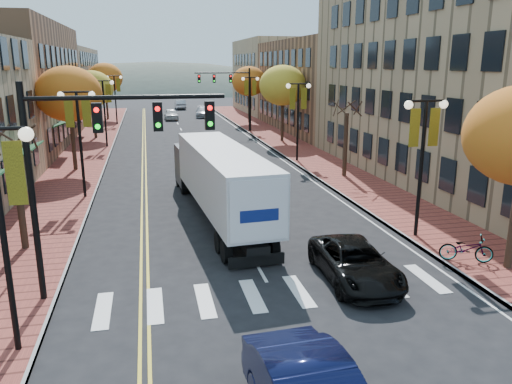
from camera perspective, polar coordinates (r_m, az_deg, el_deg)
ground at (r=15.39m, az=3.86°, el=-14.73°), size 200.00×200.00×0.00m
sidewalk_left at (r=46.27m, az=-18.61°, el=4.51°), size 4.00×85.00×0.15m
sidewalk_right at (r=47.74m, az=3.46°, el=5.53°), size 4.00×85.00×0.15m
building_left_far at (r=75.09m, az=-22.87°, el=11.30°), size 12.00×26.00×9.50m
building_right_near at (r=36.50m, az=26.14°, el=13.07°), size 15.00×28.00×15.00m
building_right_mid at (r=59.30m, az=10.05°, el=11.87°), size 15.00×24.00×10.00m
building_right_far at (r=80.08m, az=3.99°, el=13.04°), size 15.00×20.00×11.00m
tree_left_a at (r=22.14m, az=-25.41°, el=-0.66°), size 0.28×0.28×4.20m
tree_left_b at (r=37.29m, az=-20.61°, el=10.44°), size 4.48×4.48×7.21m
tree_left_c at (r=53.18m, az=-18.23°, el=11.16°), size 4.16×4.16×6.69m
tree_left_d at (r=71.09m, az=-16.88°, el=12.37°), size 4.61×4.61×7.42m
tree_right_b at (r=33.85m, az=10.18°, el=5.35°), size 0.28×0.28×4.20m
tree_right_c at (r=48.64m, az=3.07°, el=12.06°), size 4.48×4.48×7.21m
tree_right_d at (r=64.21m, az=-0.79°, el=12.53°), size 4.35×4.35×7.00m
lamp_left_b at (r=29.28m, az=-19.59°, el=7.38°), size 1.96×0.36×6.05m
lamp_left_c at (r=47.13m, az=-17.01°, el=9.98°), size 1.96×0.36×6.05m
lamp_left_d at (r=65.06m, az=-15.83°, el=11.14°), size 1.96×0.36×6.05m
lamp_right_a at (r=22.25m, az=18.56°, el=5.45°), size 1.96×0.36×6.05m
lamp_right_b at (r=38.71m, az=4.83°, el=9.70°), size 1.96×0.36×6.05m
lamp_right_c at (r=56.12m, az=-0.65°, el=11.23°), size 1.96×0.36×6.05m
traffic_mast_near at (r=16.16m, az=-18.04°, el=4.59°), size 6.10×0.35×7.00m
traffic_mast_far at (r=55.71m, az=-2.73°, el=11.84°), size 6.10×0.34×7.00m
semi_truck at (r=24.68m, az=-4.45°, el=1.89°), size 3.39×14.73×3.65m
black_suv at (r=18.12m, az=11.25°, el=-7.93°), size 2.43×4.98×1.36m
car_far_white at (r=69.80m, az=-9.68°, el=8.75°), size 1.86×4.45×1.50m
car_far_silver at (r=72.83m, az=-6.08°, el=9.10°), size 2.51×5.27×1.48m
car_far_oncoming at (r=86.19m, az=-8.66°, el=9.87°), size 1.73×4.70×1.54m
bicycle at (r=20.72m, az=22.90°, el=-5.98°), size 2.07×1.43×1.03m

